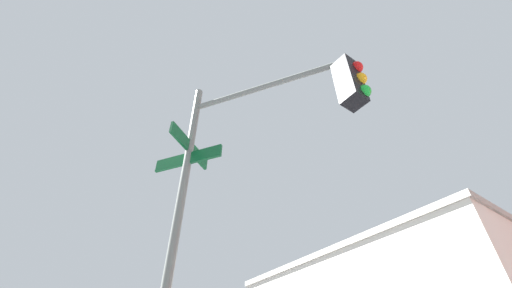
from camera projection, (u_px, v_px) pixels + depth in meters
The scene contains 1 object.
traffic_signal_near at pixel (258, 157), 4.14m from camera, with size 2.77×1.92×5.92m.
Camera 1 is at (-3.01, -8.48, 1.71)m, focal length 22.08 mm.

